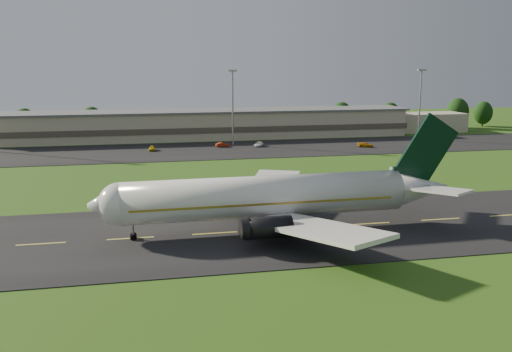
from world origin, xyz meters
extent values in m
plane|color=#244C13|center=(0.00, 0.00, 0.00)|extent=(360.00, 360.00, 0.00)
cube|color=black|center=(0.00, 0.00, 0.05)|extent=(220.00, 30.00, 0.10)
cube|color=black|center=(0.00, 72.00, 0.05)|extent=(260.00, 30.00, 0.10)
cylinder|color=silver|center=(-4.14, 0.00, 4.80)|extent=(38.08, 6.19, 5.60)
sphere|color=silver|center=(-23.13, -0.30, 4.80)|extent=(5.60, 5.60, 5.60)
cone|color=silver|center=(-25.13, -0.33, 4.80)|extent=(4.08, 5.44, 5.38)
cone|color=silver|center=(18.36, 0.35, 4.80)|extent=(9.08, 5.63, 5.49)
cube|color=olive|center=(-4.64, -0.01, 4.45)|extent=(35.08, 6.19, 0.28)
cube|color=black|center=(-23.73, -0.31, 5.35)|extent=(2.05, 3.03, 0.65)
cube|color=silver|center=(-0.46, -10.94, 3.30)|extent=(14.34, 20.16, 2.20)
cube|color=silver|center=(-0.81, 11.05, 3.30)|extent=(13.88, 20.20, 2.20)
cube|color=silver|center=(18.44, -4.65, 5.70)|extent=(7.61, 9.38, 0.91)
cube|color=silver|center=(18.28, 5.35, 5.70)|extent=(7.43, 9.39, 0.91)
cube|color=black|center=(16.86, 0.33, 6.60)|extent=(5.01, 0.63, 3.00)
cube|color=black|center=(19.36, 0.37, 10.30)|extent=(9.44, 0.60, 10.55)
cylinder|color=black|center=(-5.51, -8.02, 2.90)|extent=(5.64, 2.79, 2.70)
cylinder|color=black|center=(-5.76, 7.98, 2.90)|extent=(5.64, 2.79, 2.70)
cube|color=tan|center=(0.00, 96.00, 4.00)|extent=(120.00, 15.00, 8.00)
cube|color=#4C4438|center=(0.00, 96.00, 3.20)|extent=(121.00, 15.40, 1.60)
cube|color=#595B60|center=(0.00, 96.00, 8.15)|extent=(122.00, 16.00, 0.50)
cube|color=tan|center=(70.00, 98.00, 3.00)|extent=(28.00, 11.00, 6.00)
cylinder|color=gray|center=(5.00, 80.00, 10.00)|extent=(0.44, 0.44, 20.00)
cube|color=gray|center=(5.00, 80.00, 20.10)|extent=(2.40, 1.20, 0.50)
cylinder|color=gray|center=(60.00, 80.00, 10.00)|extent=(0.44, 0.44, 20.00)
cube|color=gray|center=(60.00, 80.00, 20.10)|extent=(2.40, 1.20, 0.50)
cylinder|color=black|center=(-52.98, 106.21, 1.41)|extent=(0.56, 0.56, 2.83)
ellipsoid|color=black|center=(-52.98, 106.21, 4.87)|extent=(6.60, 6.60, 8.25)
cylinder|color=black|center=(-33.79, 106.14, 1.43)|extent=(0.56, 0.56, 2.87)
ellipsoid|color=black|center=(-33.79, 106.14, 4.94)|extent=(6.69, 6.69, 8.36)
cylinder|color=black|center=(45.37, 104.84, 1.49)|extent=(0.56, 0.56, 2.98)
ellipsoid|color=black|center=(45.37, 104.84, 5.14)|extent=(6.96, 6.96, 8.70)
cylinder|color=black|center=(63.39, 106.74, 1.41)|extent=(0.56, 0.56, 2.82)
ellipsoid|color=black|center=(63.39, 106.74, 4.86)|extent=(6.58, 6.58, 8.22)
cylinder|color=black|center=(87.61, 105.21, 1.60)|extent=(0.56, 0.56, 3.20)
ellipsoid|color=black|center=(87.61, 105.21, 5.52)|extent=(7.47, 7.47, 9.34)
cylinder|color=black|center=(98.94, 107.47, 1.38)|extent=(0.56, 0.56, 2.76)
ellipsoid|color=black|center=(98.94, 107.47, 4.75)|extent=(6.44, 6.44, 8.05)
imported|color=#C4AE0B|center=(-17.03, 74.20, 0.73)|extent=(1.79, 3.83, 1.27)
imported|color=#952009|center=(1.60, 76.81, 0.68)|extent=(3.61, 1.43, 1.17)
imported|color=silver|center=(11.36, 75.98, 0.69)|extent=(3.55, 4.69, 1.18)
imported|color=#C57A0B|center=(38.88, 68.72, 0.71)|extent=(4.52, 3.51, 1.22)
camera|label=1|loc=(-20.64, -72.52, 22.64)|focal=40.00mm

